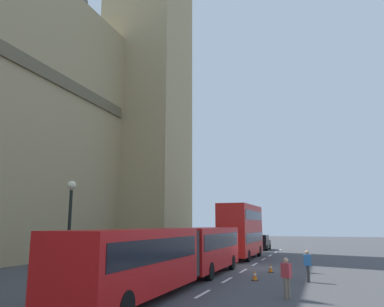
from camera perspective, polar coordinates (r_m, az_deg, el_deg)
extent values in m
plane|color=#424244|center=(28.77, 8.47, -16.78)|extent=(160.00, 160.00, 0.00)
cube|color=silver|center=(18.25, 1.63, -20.45)|extent=(2.20, 0.16, 0.01)
cube|color=silver|center=(22.63, 5.32, -18.51)|extent=(2.20, 0.16, 0.01)
cube|color=silver|center=(27.08, 7.75, -17.17)|extent=(2.20, 0.16, 0.01)
cube|color=silver|center=(31.57, 9.48, -16.19)|extent=(2.20, 0.16, 0.01)
cube|color=silver|center=(36.09, 10.76, -15.45)|extent=(2.20, 0.16, 0.01)
cube|color=silver|center=(40.63, 11.75, -14.86)|extent=(2.20, 0.16, 0.01)
cube|color=silver|center=(45.18, 12.54, -14.39)|extent=(2.20, 0.16, 0.01)
cube|color=silver|center=(49.74, 13.18, -14.01)|extent=(2.20, 0.16, 0.01)
cube|color=tan|center=(55.33, -6.53, 17.91)|extent=(9.47, 9.47, 59.09)
cone|color=#565147|center=(49.64, -16.12, 20.79)|extent=(2.40, 2.40, 4.94)
cube|color=red|center=(25.08, 1.89, -14.01)|extent=(8.88, 2.50, 2.50)
cube|color=black|center=(25.06, 1.89, -12.98)|extent=(8.17, 2.54, 0.90)
cube|color=red|center=(16.02, -8.92, -15.75)|extent=(8.88, 2.50, 2.50)
cube|color=black|center=(15.99, -8.87, -14.15)|extent=(8.17, 2.54, 0.90)
cylinder|color=#2D2D2D|center=(20.47, -2.30, -14.75)|extent=(2.38, 2.38, 2.25)
cylinder|color=black|center=(27.61, 6.05, -16.05)|extent=(1.00, 0.30, 1.00)
cylinder|color=black|center=(22.31, 2.68, -17.38)|extent=(1.00, 0.30, 1.00)
cylinder|color=black|center=(13.33, -10.23, -21.76)|extent=(1.00, 0.30, 1.00)
cube|color=red|center=(36.45, 7.51, -12.98)|extent=(9.35, 2.50, 2.40)
cube|color=#1E232D|center=(36.44, 7.49, -12.43)|extent=(8.41, 2.54, 0.84)
cube|color=red|center=(36.43, 7.42, -9.44)|extent=(9.16, 2.50, 2.10)
cube|color=#1E232D|center=(36.43, 7.42, -9.28)|extent=(8.41, 2.54, 0.84)
cylinder|color=black|center=(39.25, 10.12, -14.35)|extent=(1.00, 0.30, 1.00)
cylinder|color=black|center=(33.37, 8.44, -15.06)|extent=(1.00, 0.30, 1.00)
cube|color=black|center=(49.30, 10.44, -13.33)|extent=(4.40, 1.80, 0.90)
cube|color=black|center=(49.07, 10.37, -12.41)|extent=(2.46, 1.66, 0.70)
cylinder|color=black|center=(50.59, 11.64, -13.65)|extent=(0.64, 0.30, 0.64)
cylinder|color=black|center=(47.81, 11.17, -13.85)|extent=(0.64, 0.30, 0.64)
cube|color=black|center=(22.62, 9.51, -18.39)|extent=(0.36, 0.36, 0.03)
cone|color=orange|center=(22.59, 9.49, -17.66)|extent=(0.28, 0.28, 0.55)
cylinder|color=white|center=(22.58, 9.48, -17.60)|extent=(0.17, 0.17, 0.08)
cube|color=black|center=(26.52, 11.83, -17.16)|extent=(0.36, 0.36, 0.03)
cone|color=orange|center=(26.49, 11.80, -16.54)|extent=(0.28, 0.28, 0.55)
cylinder|color=white|center=(26.49, 11.80, -16.48)|extent=(0.17, 0.17, 0.08)
cylinder|color=black|center=(20.09, -18.56, -18.60)|extent=(0.32, 0.32, 0.30)
cylinder|color=black|center=(19.89, -18.17, -12.19)|extent=(0.16, 0.16, 4.80)
sphere|color=beige|center=(19.97, -17.73, -4.58)|extent=(0.44, 0.44, 0.44)
cylinder|color=#726651|center=(17.39, 14.00, -19.22)|extent=(0.16, 0.16, 0.86)
cylinder|color=#726651|center=(17.56, 14.35, -19.12)|extent=(0.16, 0.16, 0.86)
cube|color=#BF383F|center=(17.38, 14.06, -16.79)|extent=(0.39, 0.46, 0.60)
sphere|color=tan|center=(17.34, 14.00, -15.41)|extent=(0.22, 0.22, 0.22)
cylinder|color=#333333|center=(22.71, 17.16, -16.99)|extent=(0.16, 0.16, 0.86)
cylinder|color=#333333|center=(22.52, 17.16, -17.05)|extent=(0.16, 0.16, 0.86)
cube|color=#3372B2|center=(22.54, 17.06, -15.18)|extent=(0.25, 0.41, 0.60)
sphere|color=tan|center=(22.51, 17.00, -14.12)|extent=(0.22, 0.22, 0.22)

